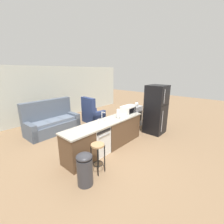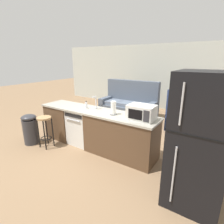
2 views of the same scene
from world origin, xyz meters
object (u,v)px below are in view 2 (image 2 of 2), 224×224
at_px(bar_stool, 45,126).
at_px(armchair, 180,117).
at_px(refrigerator, 199,143).
at_px(stove_range, 204,144).
at_px(soap_bottle, 86,105).
at_px(microwave, 142,112).
at_px(dishwasher, 83,127).
at_px(kettle, 218,121).
at_px(couch, 129,105).
at_px(trash_bin, 30,129).
at_px(paper_towel_roll, 113,108).

xyz_separation_m(bar_stool, armchair, (2.36, 2.90, -0.19)).
bearing_deg(armchair, refrigerator, -73.91).
relative_size(stove_range, soap_bottle, 5.11).
bearing_deg(microwave, stove_range, 27.16).
relative_size(dishwasher, bar_stool, 1.14).
xyz_separation_m(stove_range, kettle, (0.17, -0.13, 0.53)).
bearing_deg(armchair, kettle, -61.95).
xyz_separation_m(stove_range, couch, (-2.67, 2.04, -0.06)).
bearing_deg(kettle, soap_bottle, -171.47).
bearing_deg(armchair, bar_stool, -129.12).
bearing_deg(kettle, trash_bin, -163.16).
distance_m(refrigerator, kettle, 0.99).
distance_m(stove_range, kettle, 0.57).
height_order(microwave, kettle, microwave).
xyz_separation_m(stove_range, microwave, (-1.07, -0.55, 0.59)).
xyz_separation_m(stove_range, paper_towel_roll, (-1.68, -0.58, 0.59)).
relative_size(dishwasher, trash_bin, 1.14).
relative_size(stove_range, refrigerator, 0.48).
xyz_separation_m(refrigerator, bar_stool, (-3.17, -0.09, -0.40)).
xyz_separation_m(dishwasher, kettle, (2.77, 0.42, 0.56)).
height_order(dishwasher, couch, couch).
height_order(microwave, armchair, armchair).
bearing_deg(paper_towel_roll, trash_bin, -160.50).
bearing_deg(trash_bin, microwave, 15.84).
relative_size(refrigerator, kettle, 9.11).
distance_m(soap_bottle, armchair, 2.86).
bearing_deg(soap_bottle, trash_bin, -147.01).
relative_size(kettle, armchair, 0.17).
relative_size(microwave, soap_bottle, 2.84).
distance_m(dishwasher, soap_bottle, 0.57).
bearing_deg(dishwasher, bar_stool, -131.74).
distance_m(microwave, paper_towel_roll, 0.61).
bearing_deg(dishwasher, soap_bottle, 11.96).
relative_size(soap_bottle, bar_stool, 0.24).
xyz_separation_m(kettle, armchair, (-0.98, 1.84, -0.64)).
distance_m(stove_range, trash_bin, 3.86).
distance_m(dishwasher, trash_bin, 1.27).
bearing_deg(kettle, armchair, 118.05).
height_order(paper_towel_roll, soap_bottle, paper_towel_roll).
height_order(refrigerator, trash_bin, refrigerator).
relative_size(refrigerator, armchair, 1.56).
relative_size(soap_bottle, armchair, 0.15).
bearing_deg(refrigerator, bar_stool, -178.36).
bearing_deg(soap_bottle, refrigerator, -13.10).
bearing_deg(soap_bottle, armchair, 53.33).
relative_size(microwave, bar_stool, 0.68).
bearing_deg(couch, microwave, -58.23).
height_order(refrigerator, paper_towel_roll, refrigerator).
distance_m(refrigerator, armchair, 2.98).
bearing_deg(armchair, couch, 170.16).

